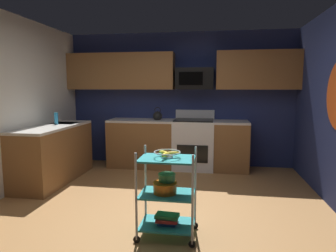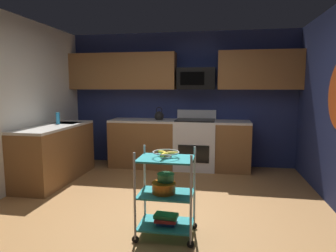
# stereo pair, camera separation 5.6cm
# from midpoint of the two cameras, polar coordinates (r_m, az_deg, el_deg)

# --- Properties ---
(floor) EXTENTS (4.40, 4.80, 0.04)m
(floor) POSITION_cam_midpoint_polar(r_m,az_deg,el_deg) (3.86, -2.00, -16.35)
(floor) COLOR #A87542
(floor) RESTS_ON ground
(wall_back) EXTENTS (4.52, 0.06, 2.60)m
(wall_back) POSITION_cam_midpoint_polar(r_m,az_deg,el_deg) (5.94, 2.82, 5.10)
(wall_back) COLOR navy
(wall_back) RESTS_ON ground
(counter_run) EXTENTS (3.53, 2.26, 0.92)m
(counter_run) POSITION_cam_midpoint_polar(r_m,az_deg,el_deg) (5.44, -6.09, -4.02)
(counter_run) COLOR brown
(counter_run) RESTS_ON ground
(oven_range) EXTENTS (0.76, 0.65, 1.10)m
(oven_range) POSITION_cam_midpoint_polar(r_m,az_deg,el_deg) (5.68, 5.50, -3.38)
(oven_range) COLOR white
(oven_range) RESTS_ON ground
(upper_cabinets) EXTENTS (4.40, 0.33, 0.70)m
(upper_cabinets) POSITION_cam_midpoint_polar(r_m,az_deg,el_deg) (5.76, 1.91, 10.51)
(upper_cabinets) COLOR brown
(microwave) EXTENTS (0.70, 0.39, 0.40)m
(microwave) POSITION_cam_midpoint_polar(r_m,az_deg,el_deg) (5.69, 5.73, 9.01)
(microwave) COLOR black
(rolling_cart) EXTENTS (0.62, 0.42, 0.91)m
(rolling_cart) POSITION_cam_midpoint_polar(r_m,az_deg,el_deg) (3.13, 0.14, -12.85)
(rolling_cart) COLOR silver
(rolling_cart) RESTS_ON ground
(fruit_bowl) EXTENTS (0.27, 0.27, 0.07)m
(fruit_bowl) POSITION_cam_midpoint_polar(r_m,az_deg,el_deg) (3.01, 0.14, -5.27)
(fruit_bowl) COLOR silver
(fruit_bowl) RESTS_ON rolling_cart
(mixing_bowl_large) EXTENTS (0.25, 0.25, 0.11)m
(mixing_bowl_large) POSITION_cam_midpoint_polar(r_m,az_deg,el_deg) (3.11, -0.28, -11.69)
(mixing_bowl_large) COLOR orange
(mixing_bowl_large) RESTS_ON rolling_cart
(mixing_bowl_small) EXTENTS (0.18, 0.18, 0.08)m
(mixing_bowl_small) POSITION_cam_midpoint_polar(r_m,az_deg,el_deg) (3.11, 0.08, -9.76)
(mixing_bowl_small) COLOR #387F4C
(mixing_bowl_small) RESTS_ON rolling_cart
(book_stack) EXTENTS (0.25, 0.19, 0.10)m
(book_stack) POSITION_cam_midpoint_polar(r_m,az_deg,el_deg) (3.23, 0.14, -17.35)
(book_stack) COLOR #1E4C8C
(book_stack) RESTS_ON rolling_cart
(kettle) EXTENTS (0.21, 0.18, 0.26)m
(kettle) POSITION_cam_midpoint_polar(r_m,az_deg,el_deg) (5.70, -1.43, 1.95)
(kettle) COLOR black
(kettle) RESTS_ON counter_run
(dish_soap_bottle) EXTENTS (0.06, 0.06, 0.20)m
(dish_soap_bottle) POSITION_cam_midpoint_polar(r_m,az_deg,el_deg) (5.34, -20.09, 1.40)
(dish_soap_bottle) COLOR #2D8CBF
(dish_soap_bottle) RESTS_ON counter_run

